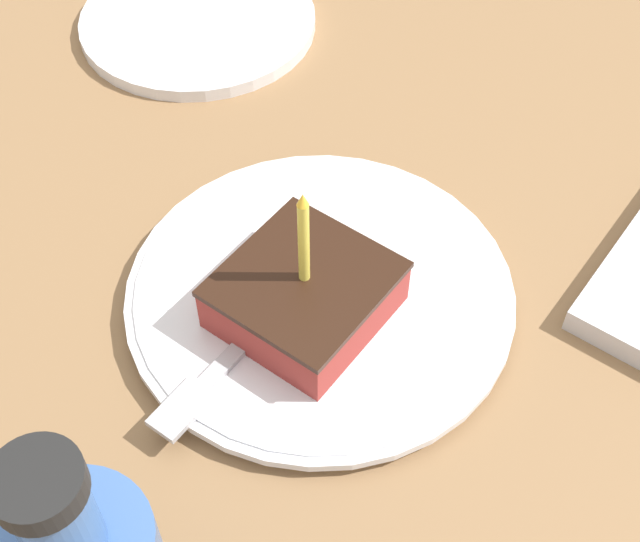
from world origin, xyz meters
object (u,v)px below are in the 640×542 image
plate (320,294)px  side_plate (198,21)px  cake_slice (305,294)px  fork (231,357)px

plate → side_plate: (-0.20, -0.30, -0.00)m
cake_slice → fork: bearing=-14.5°
fork → side_plate: bearing=-135.0°
plate → side_plate: plate is taller
plate → fork: 0.09m
cake_slice → fork: cake_slice is taller
fork → plate: bearing=172.2°
plate → side_plate: bearing=-124.0°
plate → cake_slice: size_ratio=2.38×
side_plate → fork: bearing=45.0°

